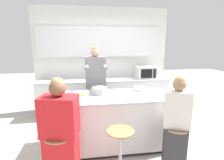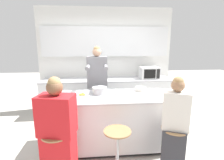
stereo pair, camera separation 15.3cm
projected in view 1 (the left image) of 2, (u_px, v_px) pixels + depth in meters
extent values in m
plane|color=#B2ADA3|center=(113.00, 145.00, 3.14)|extent=(16.00, 16.00, 0.00)
cube|color=silver|center=(102.00, 59.00, 4.74)|extent=(3.54, 0.06, 2.70)
cube|color=silver|center=(102.00, 42.00, 4.53)|extent=(3.26, 0.16, 0.75)
cube|color=silver|center=(104.00, 96.00, 4.58)|extent=(3.26, 0.66, 0.86)
cube|color=#BCBCC1|center=(104.00, 79.00, 4.48)|extent=(3.29, 0.69, 0.03)
cube|color=black|center=(113.00, 144.00, 3.13)|extent=(1.87, 0.69, 0.06)
cube|color=silver|center=(113.00, 120.00, 3.04)|extent=(1.95, 0.77, 0.84)
cube|color=#BCBCC1|center=(113.00, 96.00, 2.95)|extent=(1.99, 0.81, 0.03)
cylinder|color=#B7BABC|center=(60.00, 159.00, 2.27)|extent=(0.04, 0.04, 0.63)
cylinder|color=#997047|center=(59.00, 136.00, 2.20)|extent=(0.37, 0.37, 0.02)
cylinder|color=#B7BABC|center=(120.00, 153.00, 2.39)|extent=(0.04, 0.04, 0.63)
cylinder|color=#997047|center=(120.00, 131.00, 2.32)|extent=(0.37, 0.37, 0.02)
cylinder|color=#B7BABC|center=(175.00, 148.00, 2.50)|extent=(0.04, 0.04, 0.63)
cylinder|color=#997047|center=(176.00, 127.00, 2.43)|extent=(0.37, 0.37, 0.02)
cube|color=#383842|center=(96.00, 108.00, 3.68)|extent=(0.35, 0.23, 0.90)
cube|color=slate|center=(96.00, 72.00, 3.51)|extent=(0.41, 0.23, 0.63)
cylinder|color=slate|center=(87.00, 68.00, 3.19)|extent=(0.08, 0.35, 0.07)
cylinder|color=slate|center=(105.00, 67.00, 3.23)|extent=(0.08, 0.35, 0.07)
sphere|color=tan|center=(95.00, 52.00, 3.43)|extent=(0.18, 0.18, 0.17)
sphere|color=#A37F51|center=(95.00, 50.00, 3.42)|extent=(0.14, 0.14, 0.14)
cube|color=red|center=(62.00, 158.00, 2.28)|extent=(0.46, 0.34, 0.66)
cube|color=red|center=(59.00, 116.00, 2.15)|extent=(0.50, 0.37, 0.51)
sphere|color=brown|center=(57.00, 88.00, 2.08)|extent=(0.24, 0.24, 0.20)
sphere|color=#A37F51|center=(57.00, 84.00, 2.06)|extent=(0.19, 0.19, 0.16)
cube|color=#333338|center=(174.00, 148.00, 2.50)|extent=(0.38, 0.36, 0.66)
cube|color=silver|center=(177.00, 109.00, 2.37)|extent=(0.40, 0.33, 0.52)
sphere|color=#936B4C|center=(179.00, 84.00, 2.30)|extent=(0.22, 0.22, 0.17)
sphere|color=#A37F51|center=(180.00, 81.00, 2.29)|extent=(0.18, 0.18, 0.14)
cylinder|color=#B7BABC|center=(99.00, 91.00, 3.02)|extent=(0.24, 0.24, 0.11)
cylinder|color=#B7BABC|center=(99.00, 87.00, 3.01)|extent=(0.26, 0.26, 0.01)
cylinder|color=#B7BABC|center=(91.00, 89.00, 2.99)|extent=(0.05, 0.01, 0.01)
cylinder|color=#B7BABC|center=(108.00, 89.00, 3.03)|extent=(0.05, 0.01, 0.01)
cylinder|color=silver|center=(140.00, 89.00, 3.24)|extent=(0.20, 0.20, 0.07)
cylinder|color=white|center=(67.00, 99.00, 2.64)|extent=(0.08, 0.08, 0.08)
torus|color=white|center=(71.00, 99.00, 2.65)|extent=(0.04, 0.01, 0.04)
cylinder|color=white|center=(117.00, 92.00, 3.00)|extent=(0.07, 0.07, 0.09)
torus|color=white|center=(119.00, 91.00, 3.01)|extent=(0.04, 0.01, 0.04)
ellipsoid|color=yellow|center=(82.00, 95.00, 2.90)|extent=(0.11, 0.04, 0.05)
ellipsoid|color=yellow|center=(80.00, 95.00, 2.92)|extent=(0.08, 0.10, 0.05)
ellipsoid|color=yellow|center=(84.00, 94.00, 2.93)|extent=(0.09, 0.10, 0.05)
cube|color=white|center=(146.00, 72.00, 4.56)|extent=(0.47, 0.38, 0.30)
cube|color=black|center=(147.00, 74.00, 4.37)|extent=(0.29, 0.01, 0.23)
cube|color=black|center=(155.00, 73.00, 4.40)|extent=(0.08, 0.01, 0.24)
cylinder|color=#A86042|center=(92.00, 77.00, 4.43)|extent=(0.13, 0.13, 0.10)
sphere|color=#387538|center=(92.00, 73.00, 4.40)|extent=(0.16, 0.16, 0.16)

